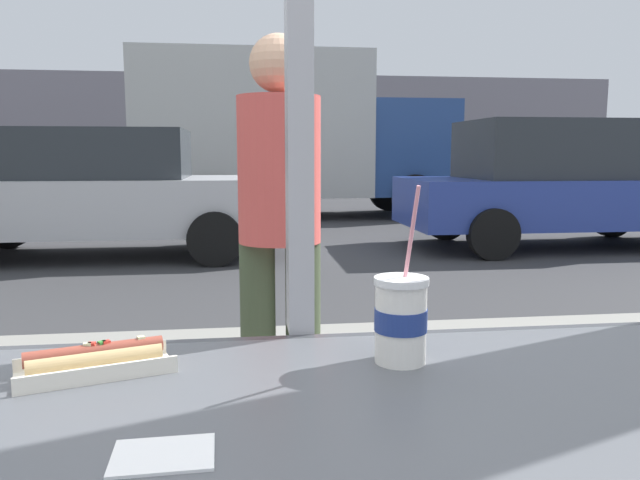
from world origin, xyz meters
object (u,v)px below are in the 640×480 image
object	(u,v)px
parked_car_blue	(557,185)
box_truck	(286,132)
parked_car_silver	(97,192)
soda_cup_right	(401,318)
pedestrian	(280,218)
hotdog_tray_far	(96,361)

from	to	relation	value
parked_car_blue	box_truck	xyz separation A→B (m)	(-3.41, 4.62, 0.85)
parked_car_silver	box_truck	size ratio (longest dim) A/B	0.74
soda_cup_right	pedestrian	bearing A→B (deg)	94.81
soda_cup_right	box_truck	xyz separation A→B (m)	(0.68, 11.66, 0.70)
soda_cup_right	pedestrian	size ratio (longest dim) A/B	0.19
soda_cup_right	pedestrian	distance (m)	1.39
soda_cup_right	hotdog_tray_far	distance (m)	0.51
soda_cup_right	parked_car_blue	xyz separation A→B (m)	(4.09, 7.04, -0.15)
parked_car_blue	pedestrian	xyz separation A→B (m)	(-4.21, -5.65, 0.18)
soda_cup_right	parked_car_silver	size ratio (longest dim) A/B	0.07
hotdog_tray_far	box_truck	world-z (taller)	box_truck
box_truck	parked_car_blue	bearing A→B (deg)	-53.57
hotdog_tray_far	box_truck	size ratio (longest dim) A/B	0.04
parked_car_blue	pedestrian	distance (m)	7.05
soda_cup_right	parked_car_blue	bearing A→B (deg)	59.83
parked_car_silver	pedestrian	bearing A→B (deg)	-71.10
soda_cup_right	hotdog_tray_far	bearing A→B (deg)	179.31
soda_cup_right	parked_car_blue	size ratio (longest dim) A/B	0.07
soda_cup_right	parked_car_silver	bearing A→B (deg)	106.25
parked_car_blue	hotdog_tray_far	bearing A→B (deg)	-123.18
soda_cup_right	hotdog_tray_far	size ratio (longest dim) A/B	1.16
parked_car_silver	box_truck	bearing A→B (deg)	59.40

